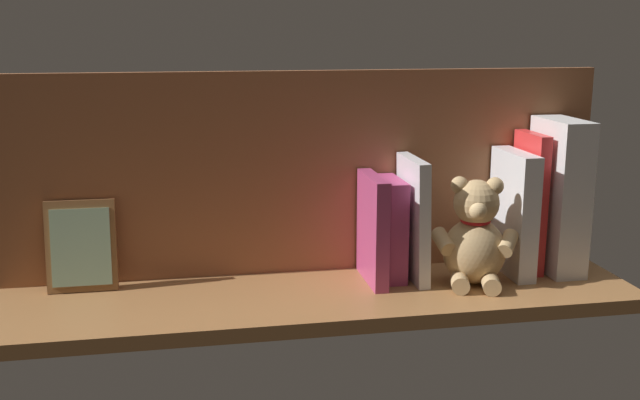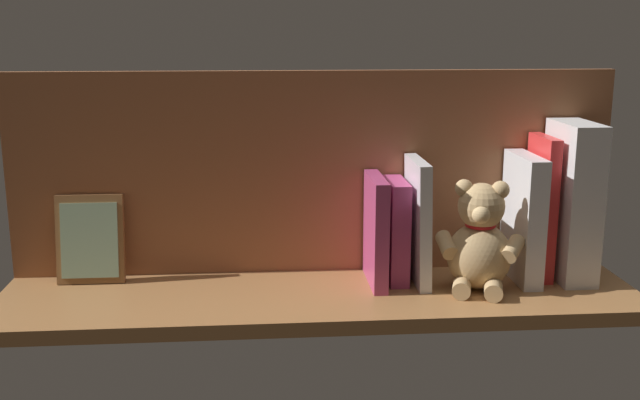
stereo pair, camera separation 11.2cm
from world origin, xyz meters
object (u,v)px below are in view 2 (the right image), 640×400
teddy_bear (480,242)px  picture_frame_leaning (90,239)px  dictionary_thick_white (572,201)px  book_0 (541,207)px

teddy_bear → picture_frame_leaning: 60.66cm
picture_frame_leaning → dictionary_thick_white: bearing=176.9°
book_0 → picture_frame_leaning: 71.71cm
dictionary_thick_white → teddy_bear: dictionary_thick_white is taller
picture_frame_leaning → book_0: bearing=177.8°
dictionary_thick_white → book_0: 4.81cm
dictionary_thick_white → picture_frame_leaning: (75.98, -4.17, -5.65)cm
book_0 → picture_frame_leaning: (71.51, -2.80, -4.50)cm
dictionary_thick_white → teddy_bear: size_ratio=1.47×
book_0 → teddy_bear: bearing=25.7°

